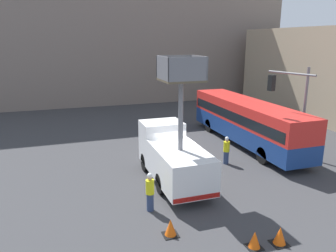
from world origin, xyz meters
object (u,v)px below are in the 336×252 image
Objects in this scene: utility_truck at (173,154)px; traffic_cone_near_truck at (280,236)px; road_worker_directing at (226,150)px; road_worker_near_truck at (150,192)px; traffic_light_pole at (293,99)px; city_bus at (247,119)px; traffic_cone_mid_road at (254,240)px; traffic_cone_far_side at (171,228)px.

utility_truck reaches higher than traffic_cone_near_truck.
road_worker_directing is at bearing 20.15° from utility_truck.
traffic_light_pole is at bearing 100.09° from road_worker_near_truck.
road_worker_near_truck is (-9.25, -7.18, -0.97)m from city_bus.
city_bus reaches higher than traffic_cone_mid_road.
utility_truck is at bearing 69.76° from traffic_cone_far_side.
traffic_cone_mid_road is at bearing 174.32° from traffic_cone_near_truck.
traffic_cone_mid_road is at bearing -81.70° from utility_truck.
traffic_light_pole reaches higher than road_worker_near_truck.
road_worker_directing is 2.64× the size of traffic_cone_mid_road.
road_worker_directing is at bearing 68.80° from traffic_cone_mid_road.
traffic_light_pole reaches higher than traffic_cone_mid_road.
road_worker_near_truck is 1.04× the size of road_worker_directing.
traffic_cone_far_side is at bearing 147.10° from traffic_cone_mid_road.
road_worker_directing is 2.55× the size of traffic_cone_far_side.
city_bus is 7.10× the size of road_worker_directing.
road_worker_near_truck reaches higher than traffic_cone_mid_road.
traffic_cone_near_truck reaches higher than traffic_cone_mid_road.
traffic_cone_far_side is at bearing 153.68° from traffic_cone_near_truck.
utility_truck is at bearing -174.15° from traffic_light_pole.
traffic_light_pole is 11.83m from traffic_cone_far_side.
city_bus reaches higher than traffic_cone_near_truck.
traffic_cone_near_truck is at bearing -5.68° from traffic_cone_mid_road.
traffic_cone_far_side is at bearing -122.09° from road_worker_directing.
city_bus is 13.04m from traffic_cone_far_side.
road_worker_directing is 8.46m from traffic_cone_far_side.
road_worker_near_truck is (-10.05, -3.42, -3.05)m from traffic_light_pole.
traffic_cone_far_side is (0.24, -2.12, -0.58)m from road_worker_near_truck.
traffic_cone_near_truck is 1.06× the size of traffic_cone_mid_road.
city_bus is 17.70× the size of traffic_cone_near_truck.
city_bus is (7.27, 4.59, 0.29)m from utility_truck.
road_worker_near_truck is 4.87m from traffic_cone_mid_road.
traffic_light_pole reaches higher than traffic_cone_far_side.
traffic_cone_mid_road is at bearing 28.43° from road_worker_near_truck.
traffic_cone_near_truck is (-5.30, -11.13, -1.54)m from city_bus.
road_worker_directing is 8.51m from traffic_cone_mid_road.
traffic_cone_far_side is (-1.74, -4.71, -1.26)m from utility_truck.
traffic_cone_mid_road is (2.92, -3.85, -0.59)m from road_worker_near_truck.
traffic_cone_mid_road is 3.19m from traffic_cone_far_side.
traffic_light_pole is (0.80, -3.76, 2.08)m from city_bus.
city_bus is at bearing 119.12° from road_worker_near_truck.
road_worker_near_truck is 2.21m from traffic_cone_far_side.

